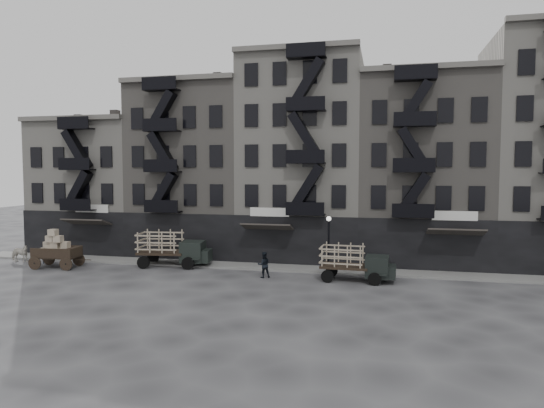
% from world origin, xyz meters
% --- Properties ---
extents(ground, '(140.00, 140.00, 0.00)m').
position_xyz_m(ground, '(0.00, 0.00, 0.00)').
color(ground, '#38383A').
rests_on(ground, ground).
extents(sidewalk, '(55.00, 2.50, 0.15)m').
position_xyz_m(sidewalk, '(0.00, 3.75, 0.07)').
color(sidewalk, slate).
rests_on(sidewalk, ground).
extents(building_west, '(10.00, 11.35, 13.20)m').
position_xyz_m(building_west, '(-20.00, 9.83, 6.00)').
color(building_west, '#AFABA1').
rests_on(building_west, ground).
extents(building_midwest, '(10.00, 11.35, 16.20)m').
position_xyz_m(building_midwest, '(-10.00, 9.83, 7.50)').
color(building_midwest, slate).
rests_on(building_midwest, ground).
extents(building_center, '(10.00, 11.35, 18.20)m').
position_xyz_m(building_center, '(-0.00, 9.82, 8.50)').
color(building_center, '#AFABA1').
rests_on(building_center, ground).
extents(building_mideast, '(10.00, 11.35, 16.20)m').
position_xyz_m(building_mideast, '(10.00, 9.83, 7.50)').
color(building_mideast, slate).
rests_on(building_mideast, ground).
extents(lamp_post, '(0.36, 0.36, 4.28)m').
position_xyz_m(lamp_post, '(3.00, 2.60, 2.78)').
color(lamp_post, black).
rests_on(lamp_post, ground).
extents(horse, '(1.78, 0.84, 1.49)m').
position_xyz_m(horse, '(-22.57, 1.39, 0.75)').
color(horse, '#B9B4A9').
rests_on(horse, ground).
extents(wagon, '(3.75, 2.25, 3.04)m').
position_xyz_m(wagon, '(-18.10, 0.10, 1.74)').
color(wagon, black).
rests_on(wagon, ground).
extents(stake_truck_west, '(5.89, 2.94, 2.85)m').
position_xyz_m(stake_truck_west, '(-9.41, 2.62, 1.63)').
color(stake_truck_west, black).
rests_on(stake_truck_west, ground).
extents(stake_truck_east, '(5.14, 2.31, 2.53)m').
position_xyz_m(stake_truck_east, '(5.05, 0.71, 1.44)').
color(stake_truck_east, black).
rests_on(stake_truck_east, ground).
extents(pedestrian_west, '(0.76, 0.79, 1.83)m').
position_xyz_m(pedestrian_west, '(-20.09, 1.44, 0.91)').
color(pedestrian_west, black).
rests_on(pedestrian_west, ground).
extents(pedestrian_mid, '(1.12, 1.03, 1.85)m').
position_xyz_m(pedestrian_mid, '(-1.35, 0.37, 0.93)').
color(pedestrian_mid, black).
rests_on(pedestrian_mid, ground).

